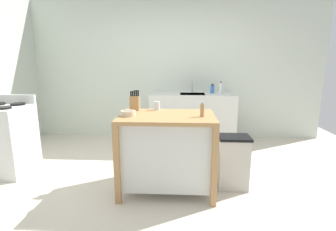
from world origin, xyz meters
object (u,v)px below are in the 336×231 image
(drinking_cup, at_px, (157,106))
(kitchen_island, at_px, (167,148))
(bottle_spray_cleaner, at_px, (212,89))
(stove, at_px, (5,139))
(knife_block, at_px, (135,103))
(pepper_grinder, at_px, (202,110))
(trash_bin, at_px, (233,162))
(bowl_ceramic_wide, at_px, (128,113))
(bottle_dish_soap, at_px, (221,88))
(sink_faucet, at_px, (192,87))

(drinking_cup, bearing_deg, kitchen_island, -63.81)
(bottle_spray_cleaner, distance_m, stove, 3.32)
(knife_block, xyz_separation_m, pepper_grinder, (0.78, -0.34, -0.02))
(trash_bin, xyz_separation_m, bottle_spray_cleaner, (-0.04, 1.84, 0.66))
(knife_block, bearing_deg, bowl_ceramic_wide, -92.03)
(kitchen_island, bearing_deg, trash_bin, 5.85)
(bowl_ceramic_wide, relative_size, bottle_dish_soap, 0.72)
(bowl_ceramic_wide, height_order, drinking_cup, drinking_cup)
(bowl_ceramic_wide, distance_m, drinking_cup, 0.45)
(sink_faucet, height_order, stove, sink_faucet)
(pepper_grinder, xyz_separation_m, bottle_dish_soap, (0.48, 1.89, 0.04))
(bowl_ceramic_wide, distance_m, bottle_spray_cleaner, 2.29)
(drinking_cup, xyz_separation_m, stove, (-2.03, 0.07, -0.48))
(bowl_ceramic_wide, height_order, bottle_dish_soap, bottle_dish_soap)
(knife_block, xyz_separation_m, bowl_ceramic_wide, (-0.01, -0.34, -0.06))
(drinking_cup, relative_size, bottle_dish_soap, 0.47)
(knife_block, xyz_separation_m, stove, (-1.76, 0.09, -0.52))
(knife_block, height_order, stove, knife_block)
(trash_bin, bearing_deg, drinking_cup, 167.36)
(kitchen_island, xyz_separation_m, sink_faucet, (0.36, 1.98, 0.51))
(knife_block, bearing_deg, bottle_spray_cleaner, 55.74)
(sink_faucet, bearing_deg, knife_block, -114.04)
(bowl_ceramic_wide, height_order, pepper_grinder, pepper_grinder)
(kitchen_island, height_order, trash_bin, kitchen_island)
(trash_bin, relative_size, stove, 0.62)
(kitchen_island, bearing_deg, stove, 170.74)
(drinking_cup, height_order, pepper_grinder, pepper_grinder)
(drinking_cup, height_order, sink_faucet, sink_faucet)
(knife_block, distance_m, drinking_cup, 0.27)
(knife_block, height_order, sink_faucet, knife_block)
(stove, bearing_deg, bottle_dish_soap, 25.88)
(drinking_cup, bearing_deg, knife_block, -176.13)
(bottle_dish_soap, distance_m, stove, 3.40)
(pepper_grinder, relative_size, bottle_dish_soap, 0.73)
(kitchen_island, height_order, stove, stove)
(bowl_ceramic_wide, xyz_separation_m, sink_faucet, (0.78, 2.05, 0.09))
(bottle_dish_soap, relative_size, stove, 0.22)
(pepper_grinder, distance_m, bottle_dish_soap, 1.95)
(knife_block, distance_m, bottle_spray_cleaner, 2.00)
(bowl_ceramic_wide, relative_size, trash_bin, 0.25)
(kitchen_island, bearing_deg, bottle_dish_soap, 64.81)
(pepper_grinder, bearing_deg, knife_block, 156.72)
(bowl_ceramic_wide, height_order, stove, stove)
(pepper_grinder, distance_m, stove, 2.63)
(knife_block, distance_m, bottle_dish_soap, 2.00)
(trash_bin, relative_size, bottle_dish_soap, 2.83)
(kitchen_island, xyz_separation_m, trash_bin, (0.77, 0.08, -0.18))
(sink_faucet, height_order, bottle_dish_soap, bottle_dish_soap)
(knife_block, relative_size, drinking_cup, 2.33)
(pepper_grinder, relative_size, bottle_spray_cleaner, 0.95)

